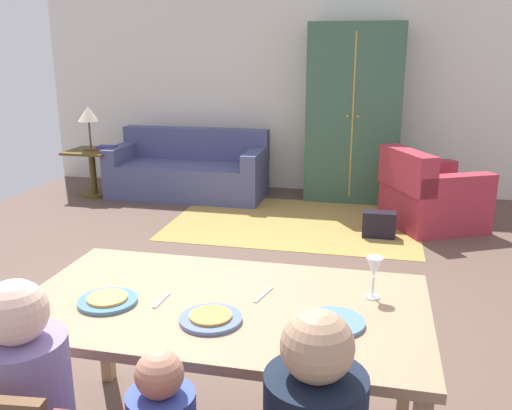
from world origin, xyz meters
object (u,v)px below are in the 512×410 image
(plate_near_man, at_px, (108,301))
(handbag, at_px, (379,225))
(side_table, at_px, (92,166))
(table_lamp, at_px, (88,116))
(couch, at_px, (189,172))
(book_lower, at_px, (105,149))
(armchair, at_px, (430,197))
(wine_glass, at_px, (374,269))
(plate_near_child, at_px, (211,319))
(armoire, at_px, (354,114))
(plate_near_woman, at_px, (333,322))
(book_upper, at_px, (107,147))
(dining_table, at_px, (223,317))

(plate_near_man, xyz_separation_m, handbag, (1.13, 3.38, -0.64))
(side_table, distance_m, table_lamp, 0.63)
(side_table, bearing_deg, couch, 12.23)
(table_lamp, distance_m, book_lower, 0.45)
(armchair, bearing_deg, wine_glass, -98.67)
(plate_near_child, bearing_deg, armoire, 86.48)
(plate_near_woman, bearing_deg, plate_near_man, -178.79)
(plate_near_child, bearing_deg, couch, 110.38)
(plate_near_man, distance_m, wine_glass, 1.14)
(book_upper, bearing_deg, handbag, -15.49)
(table_lamp, height_order, book_upper, table_lamp)
(plate_near_woman, relative_size, handbag, 0.78)
(armchair, bearing_deg, plate_near_woman, -100.18)
(plate_near_man, distance_m, side_table, 4.94)
(wine_glass, relative_size, armoire, 0.09)
(armchair, bearing_deg, book_upper, 173.26)
(dining_table, relative_size, table_lamp, 3.19)
(plate_near_child, relative_size, side_table, 0.43)
(armoire, bearing_deg, handbag, -75.98)
(table_lamp, relative_size, book_upper, 2.45)
(plate_near_child, xyz_separation_m, table_lamp, (-2.90, 4.34, 0.24))
(handbag, bearing_deg, table_lamp, 165.82)
(armchair, height_order, handbag, armchair)
(armchair, bearing_deg, dining_table, -107.28)
(plate_near_man, bearing_deg, couch, 105.22)
(dining_table, height_order, wine_glass, wine_glass)
(plate_near_man, height_order, armoire, armoire)
(armchair, bearing_deg, armoire, 131.72)
(dining_table, xyz_separation_m, plate_near_child, (0.00, -0.18, 0.08))
(couch, height_order, handbag, couch)
(book_upper, bearing_deg, armoire, 9.63)
(plate_near_woman, distance_m, table_lamp, 5.44)
(book_upper, bearing_deg, wine_glass, -50.36)
(couch, distance_m, armoire, 2.16)
(couch, bearing_deg, plate_near_child, -69.62)
(dining_table, distance_m, handbag, 3.37)
(couch, relative_size, handbag, 6.02)
(side_table, bearing_deg, plate_near_man, -60.43)
(couch, height_order, table_lamp, table_lamp)
(book_lower, bearing_deg, book_upper, 47.43)
(side_table, bearing_deg, wine_glass, -48.49)
(dining_table, bearing_deg, book_lower, 123.13)
(dining_table, bearing_deg, armoire, 86.34)
(couch, bearing_deg, dining_table, -68.86)
(wine_glass, xyz_separation_m, table_lamp, (-3.52, 3.98, 0.12))
(plate_near_man, distance_m, book_lower, 4.85)
(armoire, bearing_deg, plate_near_woman, -87.94)
(couch, xyz_separation_m, table_lamp, (-1.19, -0.26, 0.71))
(dining_table, height_order, plate_near_man, plate_near_man)
(book_upper, bearing_deg, book_lower, -132.57)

